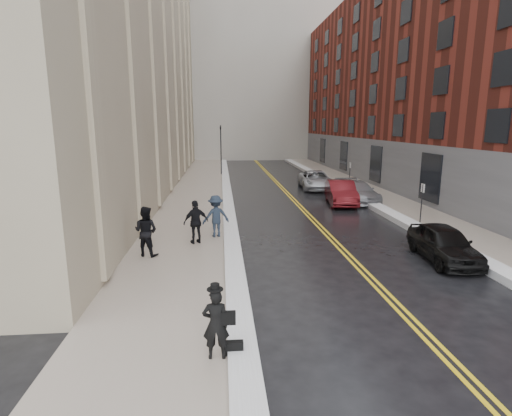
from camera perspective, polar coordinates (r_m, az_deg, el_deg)
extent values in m
plane|color=black|center=(13.19, 7.03, -11.78)|extent=(160.00, 160.00, 0.00)
cube|color=gray|center=(28.35, -8.73, 1.16)|extent=(4.00, 64.00, 0.15)
cube|color=gray|center=(30.58, 17.41, 1.53)|extent=(3.00, 64.00, 0.15)
cube|color=gold|center=(28.74, 5.10, 1.25)|extent=(0.12, 64.00, 0.01)
cube|color=gold|center=(28.78, 5.57, 1.25)|extent=(0.12, 64.00, 0.01)
cube|color=white|center=(28.28, -4.08, 1.35)|extent=(0.70, 60.80, 0.26)
cube|color=white|center=(29.91, 14.14, 1.64)|extent=(0.85, 60.80, 0.30)
cube|color=maroon|center=(40.38, 25.98, 16.01)|extent=(14.00, 50.00, 18.00)
cube|color=slate|center=(81.30, 7.53, 23.63)|extent=(22.00, 18.00, 44.00)
cylinder|color=black|center=(41.89, -5.03, 8.15)|extent=(0.12, 0.12, 5.20)
imported|color=black|center=(41.81, -5.08, 10.89)|extent=(0.18, 0.15, 0.90)
cylinder|color=black|center=(22.81, 22.56, 0.41)|extent=(0.06, 0.06, 2.20)
cube|color=white|center=(22.67, 22.74, 2.64)|extent=(0.02, 0.35, 0.45)
cylinder|color=black|center=(33.76, 13.23, 4.44)|extent=(0.06, 0.06, 2.20)
cube|color=white|center=(33.66, 13.30, 5.96)|extent=(0.02, 0.35, 0.45)
imported|color=black|center=(17.32, 25.25, -4.58)|extent=(2.02, 4.27, 1.41)
imported|color=#4D0D11|center=(27.37, 12.04, 2.17)|extent=(2.31, 4.98, 1.58)
imported|color=#929499|center=(28.63, 14.28, 2.31)|extent=(2.25, 4.96, 1.41)
imported|color=#ABADB3|center=(33.57, 8.53, 3.98)|extent=(2.84, 5.53, 1.49)
imported|color=black|center=(9.18, -5.76, -16.17)|extent=(0.60, 0.40, 1.63)
imported|color=black|center=(16.33, -15.45, -3.21)|extent=(1.18, 1.06, 1.99)
imported|color=#1B2432|center=(18.50, -5.76, -1.17)|extent=(1.40, 1.04, 1.94)
imported|color=black|center=(17.57, -8.57, -1.99)|extent=(1.21, 0.86, 1.91)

